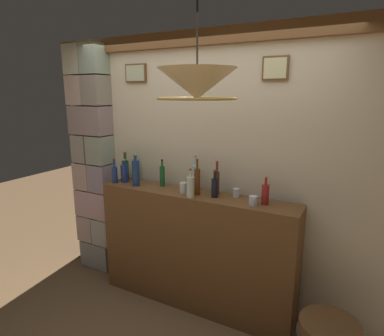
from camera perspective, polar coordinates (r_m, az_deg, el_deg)
The scene contains 19 objects.
panelled_rear_partition at distance 3.11m, azimuth 2.54°, elevation 0.88°, with size 3.49×0.15×2.58m.
stone_pillar at distance 3.80m, azimuth -16.75°, elevation 1.19°, with size 0.46×0.28×2.52m.
bar_shelf_unit at distance 3.18m, azimuth 0.44°, elevation -14.30°, with size 1.92×0.33×1.13m, color brown.
liquor_bottle_sherry at distance 3.39m, azimuth -13.49°, elevation -1.04°, with size 0.06×0.06×0.25m.
liquor_bottle_vodka at distance 2.84m, azimuth 4.05°, elevation -3.34°, with size 0.06×0.06×0.25m.
liquor_bottle_whiskey at distance 3.18m, azimuth -5.26°, elevation -1.34°, with size 0.05×0.05×0.27m.
liquor_bottle_mezcal at distance 2.72m, azimuth 12.81°, elevation -4.45°, with size 0.06×0.06×0.24m.
liquor_bottle_bourbon at distance 3.39m, azimuth -11.81°, elevation -0.85°, with size 0.08×0.08×0.24m.
liquor_bottle_port at distance 3.04m, azimuth 0.59°, elevation -1.55°, with size 0.07×0.07×0.33m.
liquor_bottle_gin at distance 2.90m, azimuth 0.93°, elevation -2.31°, with size 0.05×0.05×0.33m.
liquor_bottle_amaro at distance 3.48m, azimuth -11.66°, elevation -0.20°, with size 0.07×0.07×0.29m.
liquor_bottle_scotch at distance 3.23m, azimuth -9.88°, elevation -0.78°, with size 0.07×0.07×0.32m.
liquor_bottle_brandy at distance 3.44m, azimuth -9.99°, elevation -0.30°, with size 0.05×0.05×0.28m.
liquor_bottle_rye at distance 2.92m, azimuth 4.39°, elevation -2.40°, with size 0.05×0.05×0.31m.
liquor_bottle_tequila at distance 2.83m, azimuth -0.29°, elevation -3.32°, with size 0.07×0.07×0.26m.
glass_tumbler_rocks at distance 2.70m, azimuth 10.77°, elevation -5.67°, with size 0.07×0.07×0.08m.
glass_tumbler_highball at distance 2.96m, azimuth -1.56°, elevation -3.55°, with size 0.06×0.06×0.10m.
glass_tumbler_shot at distance 2.88m, azimuth 7.82°, elevation -4.35°, with size 0.06×0.06×0.08m.
pendant_lamp at distance 2.07m, azimuth 0.90°, elevation 14.47°, with size 0.51×0.51×0.61m.
Camera 1 is at (1.31, -1.64, 2.03)m, focal length 30.20 mm.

